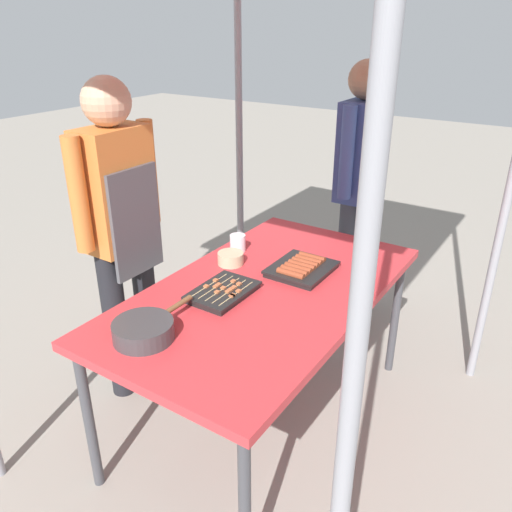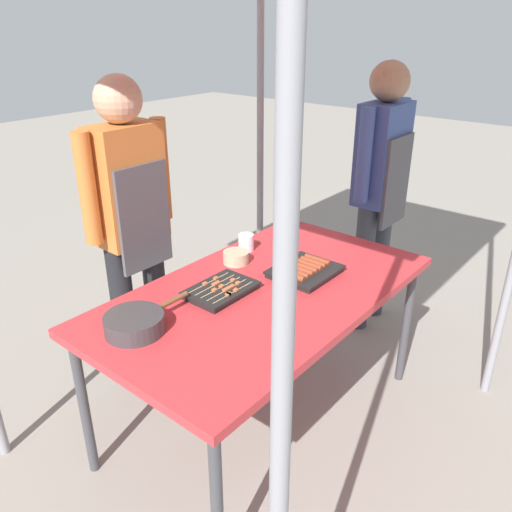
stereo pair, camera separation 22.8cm
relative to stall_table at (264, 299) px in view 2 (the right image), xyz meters
The scene contains 9 objects.
ground_plane 0.70m from the stall_table, ahead, with size 18.00×18.00×0.00m, color gray.
stall_table is the anchor object (origin of this frame).
tray_grilled_sausages 0.25m from the stall_table, 13.59° to the right, with size 0.31×0.27×0.05m.
tray_meat_skewers 0.21m from the stall_table, 141.44° to the left, with size 0.31×0.21×0.04m.
cooking_wok 0.62m from the stall_table, 163.60° to the left, with size 0.39×0.23×0.07m.
condiment_bowl 0.32m from the stall_table, 66.13° to the left, with size 0.13×0.13×0.06m, color #BFB28C.
drink_cup_near_edge 0.45m from the stall_table, 51.43° to the left, with size 0.08×0.08×0.09m, color white.
vendor_woman 0.81m from the stall_table, 99.72° to the left, with size 0.52×0.23×1.64m.
customer_nearby 1.23m from the stall_table, ahead, with size 0.52×0.23×1.65m.
Camera 2 is at (-1.60, -1.27, 1.86)m, focal length 36.15 mm.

